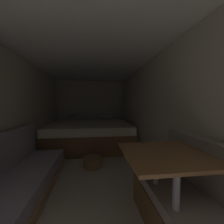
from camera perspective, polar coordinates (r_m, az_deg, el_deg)
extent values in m
plane|color=beige|center=(2.65, -9.60, -23.05)|extent=(7.27, 7.27, 0.00)
cube|color=beige|center=(5.04, -8.59, 1.21)|extent=(2.38, 0.05, 1.99)
cube|color=beige|center=(2.70, -35.43, -1.17)|extent=(0.05, 5.27, 1.99)
cube|color=beige|center=(2.61, 16.69, -0.83)|extent=(0.05, 5.27, 1.99)
cube|color=white|center=(2.52, -10.08, 22.65)|extent=(2.38, 5.27, 0.05)
cube|color=brown|center=(4.10, -8.79, -10.08)|extent=(2.16, 1.94, 0.46)
cube|color=beige|center=(4.04, -8.83, -5.63)|extent=(2.12, 1.90, 0.19)
ellipsoid|color=white|center=(4.80, -14.45, -2.02)|extent=(0.57, 0.32, 0.19)
ellipsoid|color=white|center=(4.78, -2.79, -1.94)|extent=(0.57, 0.32, 0.19)
cube|color=tan|center=(2.05, -37.45, -30.17)|extent=(0.65, 2.68, 0.13)
cube|color=#AD9EB2|center=(1.97, -37.62, -26.59)|extent=(0.61, 2.64, 0.16)
cube|color=#A8998E|center=(1.48, 28.79, -29.86)|extent=(0.51, 1.28, 0.10)
cube|color=#A8998E|center=(1.49, 36.24, -18.24)|extent=(0.10, 1.28, 0.44)
cube|color=olive|center=(1.28, 20.70, -15.69)|extent=(0.66, 0.66, 0.02)
cylinder|color=silver|center=(1.34, 24.32, -33.79)|extent=(0.05, 0.05, 0.75)
cylinder|color=silver|center=(1.58, 17.19, -27.32)|extent=(0.05, 0.05, 0.75)
cylinder|color=olive|center=(2.81, -7.81, -19.42)|extent=(0.34, 0.34, 0.18)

